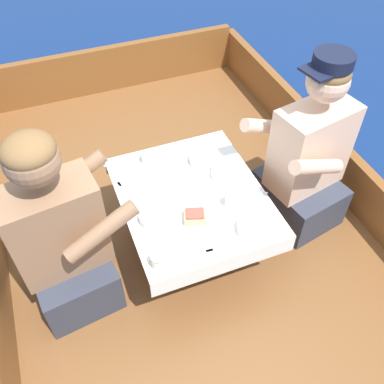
# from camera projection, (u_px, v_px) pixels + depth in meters

# --- Properties ---
(ground_plane) EXTENTS (60.00, 60.00, 0.00)m
(ground_plane) POSITION_uv_depth(u_px,v_px,m) (189.00, 269.00, 2.70)
(ground_plane) COLOR navy
(boat_deck) EXTENTS (2.08, 3.34, 0.35)m
(boat_deck) POSITION_uv_depth(u_px,v_px,m) (189.00, 253.00, 2.58)
(boat_deck) COLOR brown
(boat_deck) RESTS_ON ground_plane
(gunwale_starboard) EXTENTS (0.06, 3.34, 0.31)m
(gunwale_starboard) POSITION_uv_depth(u_px,v_px,m) (344.00, 171.00, 2.59)
(gunwale_starboard) COLOR brown
(gunwale_starboard) RESTS_ON boat_deck
(bow_coaming) EXTENTS (1.96, 0.06, 0.36)m
(bow_coaming) POSITION_uv_depth(u_px,v_px,m) (114.00, 68.00, 3.37)
(bow_coaming) COLOR brown
(bow_coaming) RESTS_ON boat_deck
(cockpit_table) EXTENTS (0.70, 0.83, 0.39)m
(cockpit_table) POSITION_uv_depth(u_px,v_px,m) (192.00, 200.00, 2.15)
(cockpit_table) COLOR #B2B2B7
(cockpit_table) RESTS_ON boat_deck
(person_port) EXTENTS (0.56, 0.50, 1.00)m
(person_port) POSITION_uv_depth(u_px,v_px,m) (62.00, 239.00, 1.92)
(person_port) COLOR #333847
(person_port) RESTS_ON boat_deck
(person_starboard) EXTENTS (0.58, 0.52, 1.03)m
(person_starboard) POSITION_uv_depth(u_px,v_px,m) (306.00, 161.00, 2.27)
(person_starboard) COLOR #333847
(person_starboard) RESTS_ON boat_deck
(plate_sandwich) EXTENTS (0.20, 0.20, 0.01)m
(plate_sandwich) POSITION_uv_depth(u_px,v_px,m) (195.00, 220.00, 2.01)
(plate_sandwich) COLOR silver
(plate_sandwich) RESTS_ON cockpit_table
(plate_bread) EXTENTS (0.17, 0.17, 0.01)m
(plate_bread) POSITION_uv_depth(u_px,v_px,m) (166.00, 179.00, 2.20)
(plate_bread) COLOR silver
(plate_bread) RESTS_ON cockpit_table
(sandwich) EXTENTS (0.12, 0.11, 0.05)m
(sandwich) POSITION_uv_depth(u_px,v_px,m) (195.00, 216.00, 1.99)
(sandwich) COLOR #E0BC7F
(sandwich) RESTS_ON plate_sandwich
(bowl_port_near) EXTENTS (0.15, 0.15, 0.04)m
(bowl_port_near) POSITION_uv_depth(u_px,v_px,m) (226.00, 173.00, 2.20)
(bowl_port_near) COLOR silver
(bowl_port_near) RESTS_ON cockpit_table
(bowl_starboard_near) EXTENTS (0.14, 0.14, 0.04)m
(bowl_starboard_near) POSITION_uv_depth(u_px,v_px,m) (202.00, 159.00, 2.27)
(bowl_starboard_near) COLOR silver
(bowl_starboard_near) RESTS_ON cockpit_table
(bowl_center_far) EXTENTS (0.15, 0.15, 0.04)m
(bowl_center_far) POSITION_uv_depth(u_px,v_px,m) (253.00, 228.00, 1.95)
(bowl_center_far) COLOR silver
(bowl_center_far) RESTS_ON cockpit_table
(bowl_port_far) EXTENTS (0.14, 0.14, 0.04)m
(bowl_port_far) POSITION_uv_depth(u_px,v_px,m) (154.00, 217.00, 2.00)
(bowl_port_far) COLOR silver
(bowl_port_far) RESTS_ON cockpit_table
(coffee_cup_port) EXTENTS (0.10, 0.07, 0.06)m
(coffee_cup_port) POSITION_uv_depth(u_px,v_px,m) (149.00, 157.00, 2.27)
(coffee_cup_port) COLOR silver
(coffee_cup_port) RESTS_ON cockpit_table
(coffee_cup_starboard) EXTENTS (0.09, 0.06, 0.07)m
(coffee_cup_starboard) POSITION_uv_depth(u_px,v_px,m) (232.00, 200.00, 2.06)
(coffee_cup_starboard) COLOR silver
(coffee_cup_starboard) RESTS_ON cockpit_table
(tin_can) EXTENTS (0.07, 0.07, 0.05)m
(tin_can) POSITION_uv_depth(u_px,v_px,m) (158.00, 260.00, 1.82)
(tin_can) COLOR silver
(tin_can) RESTS_ON cockpit_table
(utensil_spoon_center) EXTENTS (0.15, 0.10, 0.01)m
(utensil_spoon_center) POSITION_uv_depth(u_px,v_px,m) (245.00, 190.00, 2.15)
(utensil_spoon_center) COLOR silver
(utensil_spoon_center) RESTS_ON cockpit_table
(utensil_spoon_port) EXTENTS (0.16, 0.09, 0.01)m
(utensil_spoon_port) POSITION_uv_depth(u_px,v_px,m) (126.00, 173.00, 2.23)
(utensil_spoon_port) COLOR silver
(utensil_spoon_port) RESTS_ON cockpit_table
(utensil_knife_port) EXTENTS (0.06, 0.17, 0.00)m
(utensil_knife_port) POSITION_uv_depth(u_px,v_px,m) (187.00, 190.00, 2.15)
(utensil_knife_port) COLOR silver
(utensil_knife_port) RESTS_ON cockpit_table
(utensil_fork_starboard) EXTENTS (0.17, 0.03, 0.00)m
(utensil_fork_starboard) POSITION_uv_depth(u_px,v_px,m) (220.00, 248.00, 1.90)
(utensil_fork_starboard) COLOR silver
(utensil_fork_starboard) RESTS_ON cockpit_table
(utensil_knife_starboard) EXTENTS (0.15, 0.10, 0.00)m
(utensil_knife_starboard) POSITION_uv_depth(u_px,v_px,m) (119.00, 168.00, 2.26)
(utensil_knife_starboard) COLOR silver
(utensil_knife_starboard) RESTS_ON cockpit_table
(utensil_fork_port) EXTENTS (0.05, 0.17, 0.00)m
(utensil_fork_port) POSITION_uv_depth(u_px,v_px,m) (124.00, 190.00, 2.15)
(utensil_fork_port) COLOR silver
(utensil_fork_port) RESTS_ON cockpit_table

